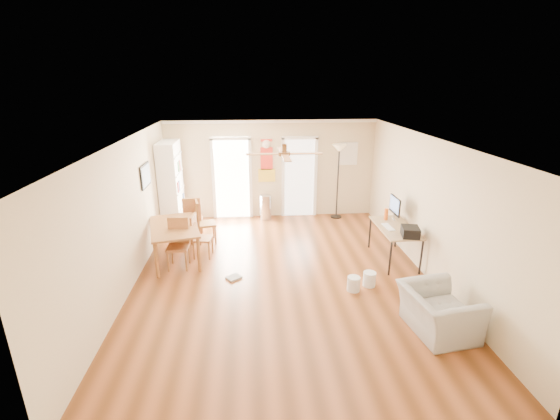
{
  "coord_description": "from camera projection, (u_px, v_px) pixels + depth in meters",
  "views": [
    {
      "loc": [
        -0.57,
        -6.53,
        3.6
      ],
      "look_at": [
        0.0,
        0.6,
        1.15
      ],
      "focal_mm": 24.72,
      "sensor_mm": 36.0,
      "label": 1
    }
  ],
  "objects": [
    {
      "name": "ceiling",
      "position": [
        283.0,
        141.0,
        6.53
      ],
      "size": [
        5.5,
        7.0,
        0.0
      ],
      "primitive_type": null,
      "color": "silver",
      "rests_on": "floor"
    },
    {
      "name": "computer_desk",
      "position": [
        394.0,
        243.0,
        7.96
      ],
      "size": [
        0.69,
        1.38,
        0.74
      ],
      "primitive_type": null,
      "color": "#A6845A",
      "rests_on": "floor"
    },
    {
      "name": "framed_poster",
      "position": [
        145.0,
        176.0,
        7.94
      ],
      "size": [
        0.04,
        0.66,
        0.48
      ],
      "primitive_type": "cube",
      "color": "black",
      "rests_on": "wall_left"
    },
    {
      "name": "dining_chair_near",
      "position": [
        178.0,
        245.0,
        7.59
      ],
      "size": [
        0.42,
        0.42,
        0.99
      ],
      "primitive_type": null,
      "rotation": [
        0.0,
        0.0,
        -0.03
      ],
      "color": "#AB6237",
      "rests_on": "floor"
    },
    {
      "name": "floor",
      "position": [
        282.0,
        277.0,
        7.37
      ],
      "size": [
        7.0,
        7.0,
        0.0
      ],
      "primitive_type": "plane",
      "color": "brown",
      "rests_on": "ground"
    },
    {
      "name": "dining_chair_far",
      "position": [
        193.0,
        217.0,
        9.11
      ],
      "size": [
        0.44,
        0.44,
        1.0
      ],
      "primitive_type": null,
      "rotation": [
        0.0,
        0.0,
        3.21
      ],
      "color": "#AB6D37",
      "rests_on": "floor"
    },
    {
      "name": "imac",
      "position": [
        395.0,
        208.0,
        8.16
      ],
      "size": [
        0.16,
        0.55,
        0.51
      ],
      "primitive_type": null,
      "rotation": [
        0.0,
        0.0,
        0.16
      ],
      "color": "black",
      "rests_on": "computer_desk"
    },
    {
      "name": "ac_grille",
      "position": [
        348.0,
        154.0,
        10.25
      ],
      "size": [
        0.5,
        0.04,
        0.6
      ],
      "primitive_type": "cube",
      "color": "white",
      "rests_on": "wall_back"
    },
    {
      "name": "wall_right",
      "position": [
        430.0,
        209.0,
        7.16
      ],
      "size": [
        0.04,
        7.0,
        2.6
      ],
      "primitive_type": null,
      "color": "beige",
      "rests_on": "floor"
    },
    {
      "name": "wall_left",
      "position": [
        126.0,
        217.0,
        6.74
      ],
      "size": [
        0.04,
        7.0,
        2.6
      ],
      "primitive_type": null,
      "color": "beige",
      "rests_on": "floor"
    },
    {
      "name": "wall_decal",
      "position": [
        267.0,
        161.0,
        10.14
      ],
      "size": [
        0.46,
        0.03,
        1.1
      ],
      "primitive_type": "cube",
      "color": "red",
      "rests_on": "wall_back"
    },
    {
      "name": "torchiere_lamp",
      "position": [
        338.0,
        182.0,
        10.22
      ],
      "size": [
        0.46,
        0.46,
        1.99
      ],
      "primitive_type": null,
      "rotation": [
        0.0,
        0.0,
        0.28
      ],
      "color": "black",
      "rests_on": "floor"
    },
    {
      "name": "floor_cloth",
      "position": [
        234.0,
        278.0,
        7.3
      ],
      "size": [
        0.33,
        0.32,
        0.04
      ],
      "primitive_type": "cube",
      "rotation": [
        0.0,
        0.0,
        0.64
      ],
      "color": "#999A94",
      "rests_on": "floor"
    },
    {
      "name": "wastebasket_b",
      "position": [
        369.0,
        279.0,
        7.02
      ],
      "size": [
        0.28,
        0.28,
        0.27
      ],
      "primitive_type": "cylinder",
      "rotation": [
        0.0,
        0.0,
        -0.26
      ],
      "color": "silver",
      "rests_on": "floor"
    },
    {
      "name": "keyboard",
      "position": [
        388.0,
        227.0,
        7.81
      ],
      "size": [
        0.15,
        0.42,
        0.02
      ],
      "primitive_type": "cube",
      "rotation": [
        0.0,
        0.0,
        0.05
      ],
      "color": "white",
      "rests_on": "computer_desk"
    },
    {
      "name": "dining_chair_right_b",
      "position": [
        202.0,
        236.0,
        8.08
      ],
      "size": [
        0.42,
        0.42,
        0.92
      ],
      "primitive_type": null,
      "rotation": [
        0.0,
        0.0,
        1.44
      ],
      "color": "#A96E36",
      "rests_on": "floor"
    },
    {
      "name": "printer",
      "position": [
        410.0,
        232.0,
        7.34
      ],
      "size": [
        0.38,
        0.42,
        0.19
      ],
      "primitive_type": "cube",
      "rotation": [
        0.0,
        0.0,
        -0.21
      ],
      "color": "black",
      "rests_on": "computer_desk"
    },
    {
      "name": "bathroom_doorway",
      "position": [
        299.0,
        178.0,
        10.37
      ],
      "size": [
        0.8,
        0.1,
        2.1
      ],
      "primitive_type": null,
      "color": "white",
      "rests_on": "wall_back"
    },
    {
      "name": "bookshelf",
      "position": [
        171.0,
        186.0,
        9.47
      ],
      "size": [
        0.69,
        1.06,
        2.18
      ],
      "primitive_type": null,
      "rotation": [
        0.0,
        0.0,
        0.28
      ],
      "color": "white",
      "rests_on": "floor"
    },
    {
      "name": "ceiling_fan",
      "position": [
        284.0,
        154.0,
        6.3
      ],
      "size": [
        1.24,
        1.24,
        0.2
      ],
      "primitive_type": null,
      "color": "#593819",
      "rests_on": "ceiling"
    },
    {
      "name": "dining_chair_right_a",
      "position": [
        206.0,
        221.0,
        8.82
      ],
      "size": [
        0.49,
        0.49,
        0.99
      ],
      "primitive_type": null,
      "rotation": [
        0.0,
        0.0,
        1.79
      ],
      "color": "olive",
      "rests_on": "floor"
    },
    {
      "name": "wall_front",
      "position": [
        314.0,
        335.0,
        3.65
      ],
      "size": [
        5.5,
        0.04,
        2.6
      ],
      "primitive_type": null,
      "color": "beige",
      "rests_on": "floor"
    },
    {
      "name": "wastebasket_a",
      "position": [
        354.0,
        284.0,
        6.86
      ],
      "size": [
        0.25,
        0.25,
        0.26
      ],
      "primitive_type": "cylinder",
      "rotation": [
        0.0,
        0.0,
        0.08
      ],
      "color": "silver",
      "rests_on": "floor"
    },
    {
      "name": "dining_table",
      "position": [
        175.0,
        243.0,
        7.97
      ],
      "size": [
        1.25,
        1.69,
        0.76
      ],
      "primitive_type": null,
      "rotation": [
        0.0,
        0.0,
        0.24
      ],
      "color": "#9B6032",
      "rests_on": "floor"
    },
    {
      "name": "kitchen_doorway",
      "position": [
        232.0,
        180.0,
        10.24
      ],
      "size": [
        0.9,
        0.1,
        2.1
      ],
      "primitive_type": null,
      "color": "white",
      "rests_on": "wall_back"
    },
    {
      "name": "armchair",
      "position": [
        438.0,
        312.0,
        5.69
      ],
      "size": [
        1.04,
        1.15,
        0.67
      ],
      "primitive_type": "imported",
      "rotation": [
        0.0,
        0.0,
        1.71
      ],
      "color": "#A1A19C",
      "rests_on": "floor"
    },
    {
      "name": "wall_back",
      "position": [
        271.0,
        170.0,
        10.25
      ],
      "size": [
        5.5,
        0.04,
        2.6
      ],
      "primitive_type": null,
      "color": "beige",
      "rests_on": "floor"
    },
    {
      "name": "orange_bottle",
      "position": [
        386.0,
        214.0,
        8.19
      ],
      "size": [
        0.09,
        0.09,
        0.25
      ],
      "primitive_type": "cylinder",
      "rotation": [
        0.0,
        0.0,
        0.13
      ],
      "color": "orange",
      "rests_on": "computer_desk"
    },
    {
      "name": "crown_molding",
      "position": [
        283.0,
        143.0,
        6.54
      ],
      "size": [
        5.5,
        7.0,
        0.08
      ],
      "primitive_type": null,
      "color": "white",
      "rests_on": "wall_back"
    },
    {
      "name": "trash_can",
      "position": [
        266.0,
        207.0,
        10.3
      ],
      "size": [
        0.36,
        0.36,
        0.67
      ],
      "primitive_type": "cylinder",
      "rotation": [
        0.0,
        0.0,
        -0.2
      ],
      "color": "#B6B6B9",
      "rests_on": "floor"
    }
  ]
}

